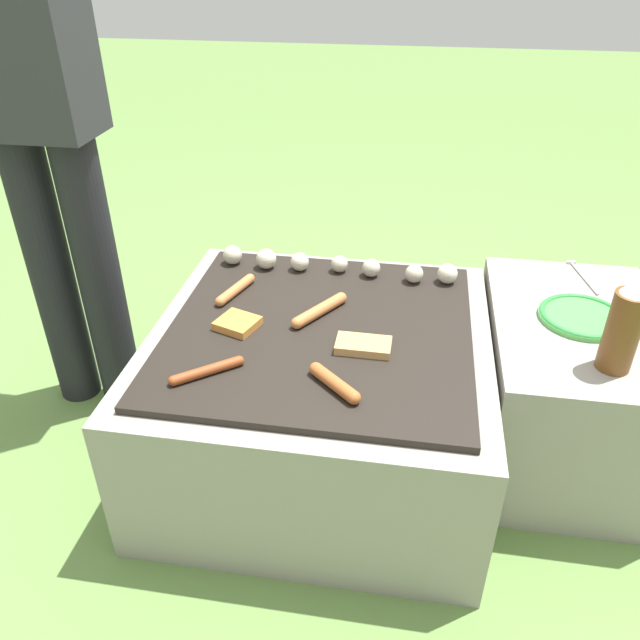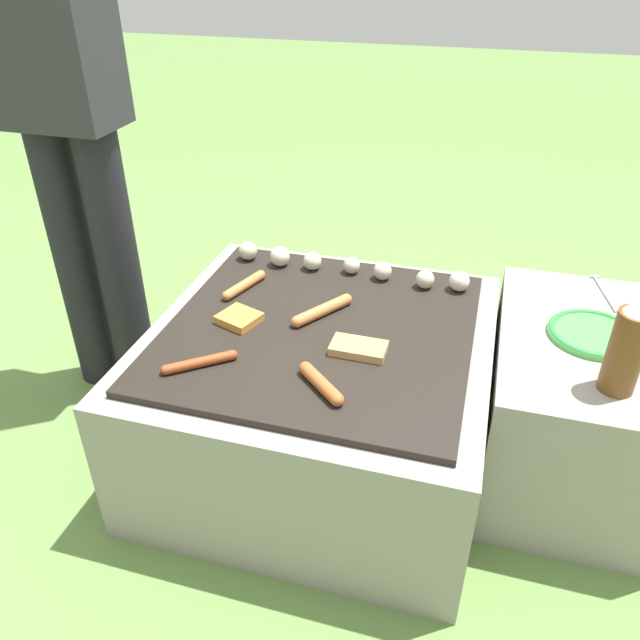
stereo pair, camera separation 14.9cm
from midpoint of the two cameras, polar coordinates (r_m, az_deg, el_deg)
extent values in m
plane|color=#608442|center=(1.76, 2.48, -12.02)|extent=(14.00, 14.00, 0.00)
cube|color=gray|center=(1.63, 2.64, -7.07)|extent=(0.82, 0.82, 0.39)
cube|color=black|center=(1.51, 2.83, -1.02)|extent=(0.72, 0.72, 0.02)
cube|color=gray|center=(1.74, 24.53, -7.17)|extent=(0.42, 0.64, 0.41)
cylinder|color=black|center=(1.92, -19.36, 4.86)|extent=(0.12, 0.12, 0.80)
cylinder|color=black|center=(1.85, -15.69, 4.40)|extent=(0.12, 0.12, 0.80)
cylinder|color=#93421E|center=(1.38, -7.93, -3.96)|extent=(0.13, 0.11, 0.02)
sphere|color=#93421E|center=(1.39, -4.97, -3.30)|extent=(0.02, 0.02, 0.02)
sphere|color=#93421E|center=(1.36, -10.95, -4.63)|extent=(0.02, 0.02, 0.02)
cylinder|color=#C6753D|center=(1.54, 2.98, 0.82)|extent=(0.11, 0.15, 0.03)
sphere|color=#C6753D|center=(1.49, 0.71, -0.25)|extent=(0.03, 0.03, 0.03)
sphere|color=#C6753D|center=(1.59, 5.12, 1.82)|extent=(0.03, 0.03, 0.03)
cylinder|color=#B7602D|center=(1.30, 3.37, -5.92)|extent=(0.11, 0.10, 0.03)
sphere|color=#B7602D|center=(1.34, 1.86, -4.53)|extent=(0.03, 0.03, 0.03)
sphere|color=#B7602D|center=(1.26, 4.99, -7.39)|extent=(0.03, 0.03, 0.03)
cylinder|color=#C6753D|center=(1.66, -4.39, 3.14)|extent=(0.07, 0.14, 0.03)
sphere|color=#C6753D|center=(1.61, -5.92, 2.14)|extent=(0.03, 0.03, 0.03)
sphere|color=#C6753D|center=(1.70, -2.95, 4.08)|extent=(0.03, 0.03, 0.03)
cube|color=tan|center=(1.42, 6.56, -2.68)|extent=(0.13, 0.07, 0.02)
cube|color=#D18438|center=(1.52, -4.63, 0.08)|extent=(0.11, 0.11, 0.02)
sphere|color=beige|center=(1.81, -4.26, 6.27)|extent=(0.05, 0.05, 0.05)
sphere|color=beige|center=(1.77, -1.28, 5.78)|extent=(0.06, 0.06, 0.06)
sphere|color=beige|center=(1.75, 1.75, 5.35)|extent=(0.05, 0.05, 0.05)
sphere|color=beige|center=(1.74, 5.37, 4.93)|extent=(0.05, 0.05, 0.05)
sphere|color=beige|center=(1.71, 8.24, 4.39)|extent=(0.05, 0.05, 0.05)
sphere|color=beige|center=(1.69, 12.09, 3.59)|extent=(0.05, 0.05, 0.05)
sphere|color=beige|center=(1.70, 15.10, 3.37)|extent=(0.05, 0.05, 0.05)
cylinder|color=#4CB24C|center=(1.63, 26.17, -1.29)|extent=(0.21, 0.21, 0.01)
torus|color=#338C3F|center=(1.63, 26.21, -1.15)|extent=(0.21, 0.21, 0.01)
cylinder|color=brown|center=(1.43, 28.92, -2.70)|extent=(0.07, 0.07, 0.19)
cylinder|color=silver|center=(1.83, 26.77, 2.10)|extent=(0.04, 0.18, 0.01)
cube|color=silver|center=(1.90, 25.91, 3.50)|extent=(0.03, 0.01, 0.01)
camera|label=1|loc=(0.07, -87.14, 1.81)|focal=35.00mm
camera|label=2|loc=(0.07, 92.86, -1.81)|focal=35.00mm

